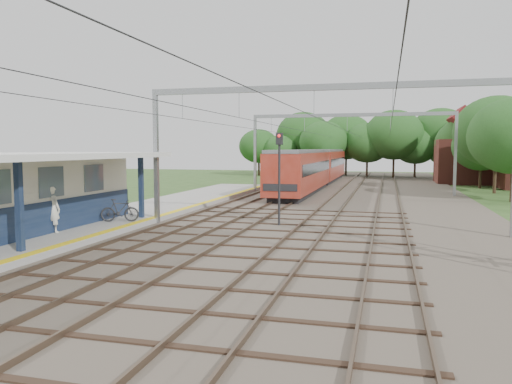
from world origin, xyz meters
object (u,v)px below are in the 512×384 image
(bicycle, at_px, (120,210))
(person, at_px, (52,209))
(train, at_px, (316,167))
(signal_post, at_px, (279,166))

(bicycle, bearing_deg, person, 143.69)
(person, xyz_separation_m, train, (6.83, 33.02, 0.75))
(person, distance_m, signal_post, 10.81)
(train, height_order, signal_post, signal_post)
(signal_post, bearing_deg, train, 97.26)
(person, height_order, signal_post, signal_post)
(person, distance_m, bicycle, 3.83)
(bicycle, height_order, train, train)
(person, distance_m, train, 33.73)
(bicycle, height_order, signal_post, signal_post)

